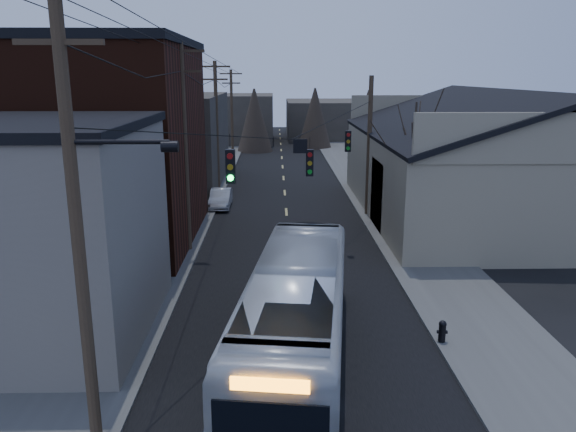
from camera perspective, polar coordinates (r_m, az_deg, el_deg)
name	(u,v)px	position (r m, az deg, el deg)	size (l,w,h in m)	color
road_surface	(285,199)	(39.75, -0.29, 1.79)	(9.00, 110.00, 0.02)	black
sidewalk_left	(193,198)	(40.16, -9.60, 1.79)	(4.00, 110.00, 0.12)	#474744
sidewalk_right	(377,197)	(40.38, 8.98, 1.88)	(4.00, 110.00, 0.12)	#474744
building_clapboard	(22,234)	(20.30, -25.44, -1.67)	(8.00, 8.00, 7.00)	#6D655B
building_brick	(93,146)	(30.49, -19.22, 6.71)	(10.00, 12.00, 10.00)	black
building_left_far	(164,140)	(45.95, -12.46, 7.56)	(9.00, 14.00, 7.00)	#35312B
warehouse	(498,172)	(36.95, 20.51, 4.17)	(16.16, 20.60, 7.73)	gray
building_far_left	(234,118)	(74.21, -5.49, 9.86)	(10.00, 12.00, 6.00)	#35312B
building_far_right	(330,119)	(79.42, 4.32, 9.81)	(12.00, 14.00, 5.00)	#35312B
bare_tree	(413,172)	(30.11, 12.56, 4.38)	(0.40, 0.40, 7.20)	black
utility_lines	(234,138)	(33.24, -5.54, 7.91)	(11.24, 45.28, 10.50)	#382B1E
bus	(296,314)	(16.98, 0.85, -9.96)	(2.72, 11.64, 3.24)	silver
parked_car	(221,198)	(37.26, -6.84, 1.79)	(1.30, 3.72, 1.23)	#A1A5A9
fire_hydrant	(442,330)	(19.21, 15.40, -11.14)	(0.35, 0.25, 0.74)	black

